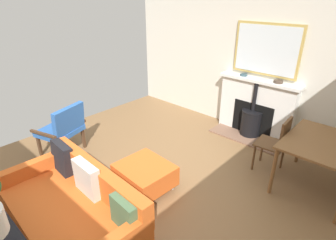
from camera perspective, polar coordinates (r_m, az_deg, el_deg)
ground_plane at (r=3.83m, az=-6.34°, el=-14.74°), size 5.56×5.30×0.01m
wall_left at (r=5.29m, az=16.57°, el=12.52°), size 0.12×5.30×2.75m
fireplace at (r=5.24m, az=17.82°, el=1.78°), size 0.61×1.47×1.08m
mirror_over_mantel at (r=5.03m, az=20.08°, el=13.80°), size 0.04×1.16×0.88m
mantel_bowl_near at (r=5.17m, az=15.73°, el=9.21°), size 0.13×0.13×0.04m
mantel_bowl_far at (r=4.93m, az=22.29°, el=7.54°), size 0.15×0.15×0.04m
sofa at (r=3.20m, az=-19.32°, el=-17.59°), size 0.96×1.77×0.82m
ottoman at (r=3.73m, az=-4.90°, el=-11.41°), size 0.67×0.73×0.37m
armchair_accent at (r=4.68m, az=-21.25°, el=-1.37°), size 0.80×0.74×0.86m
dining_table at (r=4.03m, az=30.00°, el=-5.13°), size 1.11×0.90×0.73m
dining_chair_near_fireplace at (r=4.21m, az=22.08°, el=-4.18°), size 0.42×0.42×0.87m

